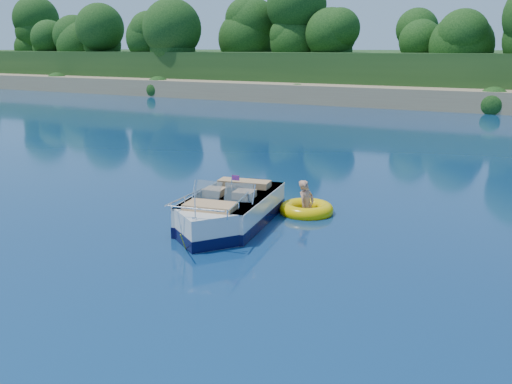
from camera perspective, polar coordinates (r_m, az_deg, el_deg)
ground at (r=10.67m, az=-6.04°, el=-10.51°), size 160.00×160.00×0.00m
treeline at (r=49.24m, az=23.13°, el=14.45°), size 150.00×7.12×8.19m
motorboat at (r=14.59m, az=-2.83°, el=-2.15°), size 2.44×5.15×1.73m
tow_tube at (r=15.81m, az=5.07°, el=-1.77°), size 1.91×1.91×0.40m
boy at (r=15.88m, az=5.11°, el=-2.09°), size 0.51×0.87×1.61m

